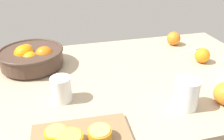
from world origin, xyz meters
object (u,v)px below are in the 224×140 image
orange_half_0 (100,134)px  cutting_board (82,140)px  spoon (193,50)px  second_glass (62,91)px  loose_orange_3 (174,38)px  orange_half_2 (56,135)px  loose_orange_0 (202,55)px  juice_glass (186,95)px  fruit_bowl (32,57)px

orange_half_0 → cutting_board: bearing=160.9°
spoon → second_glass: bearing=-158.0°
loose_orange_3 → spoon: 12.20cm
cutting_board → orange_half_2: (-6.93, 1.33, 2.32)cm
orange_half_2 → spoon: bearing=34.0°
cutting_board → loose_orange_0: bearing=30.7°
second_glass → spoon: bearing=22.0°
orange_half_2 → juice_glass: bearing=8.2°
loose_orange_3 → spoon: loose_orange_3 is taller
fruit_bowl → orange_half_2: fruit_bowl is taller
loose_orange_0 → loose_orange_3: (-2.87, 23.33, 0.13)cm
cutting_board → loose_orange_0: loose_orange_0 is taller
orange_half_2 → fruit_bowl: bearing=99.0°
juice_glass → orange_half_0: juice_glass is taller
cutting_board → orange_half_2: orange_half_2 is taller
orange_half_2 → loose_orange_3: bearing=41.6°
cutting_board → spoon: 83.35cm
loose_orange_3 → fruit_bowl: bearing=-173.6°
orange_half_0 → orange_half_2: size_ratio=1.03×
orange_half_0 → loose_orange_0: (57.61, 38.95, 0.38)cm
cutting_board → spoon: bearing=37.4°
cutting_board → spoon: cutting_board is taller
second_glass → spoon: 75.62cm
orange_half_2 → loose_orange_3: loose_orange_3 is taller
second_glass → orange_half_0: (8.91, -24.17, -0.84)cm
spoon → cutting_board: bearing=-142.6°
cutting_board → loose_orange_3: size_ratio=3.95×
orange_half_0 → spoon: orange_half_0 is taller
cutting_board → spoon: (66.19, 50.67, -0.24)cm
orange_half_2 → spoon: 88.24cm
loose_orange_0 → spoon: (3.53, 13.47, -3.11)cm
orange_half_2 → orange_half_0: bearing=-14.4°
cutting_board → orange_half_0: size_ratio=4.24×
fruit_bowl → loose_orange_0: bearing=-10.9°
orange_half_0 → loose_orange_3: (54.74, 62.28, 0.51)cm
second_glass → cutting_board: 23.00cm
fruit_bowl → orange_half_2: (8.02, -50.82, -1.97)cm
juice_glass → fruit_bowl: bearing=139.6°
loose_orange_3 → orange_half_2: bearing=-138.4°
cutting_board → orange_half_0: bearing=-19.1°
second_glass → spoon: size_ratio=0.58×
second_glass → cutting_board: bearing=-80.2°
fruit_bowl → cutting_board: size_ratio=0.99×
fruit_bowl → orange_half_0: bearing=-69.6°
juice_glass → cutting_board: juice_glass is taller
loose_orange_0 → spoon: size_ratio=0.45×
spoon → juice_glass: bearing=-124.0°
second_glass → juice_glass: bearing=-19.7°
juice_glass → orange_half_2: size_ratio=1.63×
orange_half_2 → loose_orange_3: (66.72, 59.20, 0.69)cm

